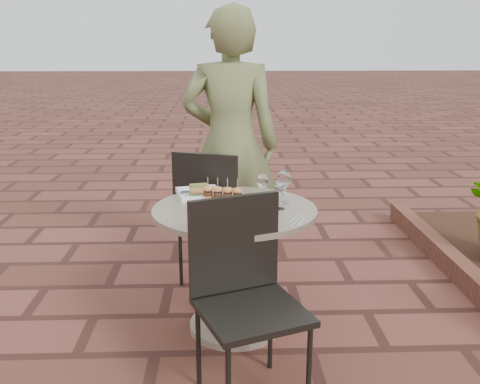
{
  "coord_description": "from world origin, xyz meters",
  "views": [
    {
      "loc": [
        -0.06,
        -2.94,
        1.6
      ],
      "look_at": [
        0.05,
        -0.16,
        0.82
      ],
      "focal_mm": 40.0,
      "sensor_mm": 36.0,
      "label": 1
    }
  ],
  "objects_px": {
    "chair_far": "(211,207)",
    "chair_near": "(243,282)",
    "diner": "(230,145)",
    "plate_tuna": "(242,222)",
    "cafe_table": "(235,250)",
    "plate_sliders": "(223,196)",
    "plate_salmon": "(199,192)"
  },
  "relations": [
    {
      "from": "cafe_table",
      "to": "plate_salmon",
      "type": "height_order",
      "value": "plate_salmon"
    },
    {
      "from": "cafe_table",
      "to": "plate_salmon",
      "type": "distance_m",
      "value": 0.42
    },
    {
      "from": "chair_near",
      "to": "cafe_table",
      "type": "bearing_deg",
      "value": 71.48
    },
    {
      "from": "plate_salmon",
      "to": "chair_near",
      "type": "bearing_deg",
      "value": -74.44
    },
    {
      "from": "chair_far",
      "to": "plate_sliders",
      "type": "bearing_deg",
      "value": 119.55
    },
    {
      "from": "chair_far",
      "to": "plate_salmon",
      "type": "xyz_separation_m",
      "value": [
        -0.06,
        -0.35,
        0.2
      ]
    },
    {
      "from": "chair_far",
      "to": "diner",
      "type": "xyz_separation_m",
      "value": [
        0.13,
        0.24,
        0.37
      ]
    },
    {
      "from": "cafe_table",
      "to": "plate_sliders",
      "type": "xyz_separation_m",
      "value": [
        -0.06,
        0.11,
        0.28
      ]
    },
    {
      "from": "plate_salmon",
      "to": "diner",
      "type": "bearing_deg",
      "value": 71.69
    },
    {
      "from": "plate_tuna",
      "to": "plate_sliders",
      "type": "bearing_deg",
      "value": 103.27
    },
    {
      "from": "chair_far",
      "to": "diner",
      "type": "relative_size",
      "value": 0.5
    },
    {
      "from": "plate_sliders",
      "to": "chair_near",
      "type": "bearing_deg",
      "value": -82.52
    },
    {
      "from": "cafe_table",
      "to": "chair_far",
      "type": "distance_m",
      "value": 0.63
    },
    {
      "from": "chair_far",
      "to": "plate_tuna",
      "type": "distance_m",
      "value": 0.92
    },
    {
      "from": "diner",
      "to": "plate_tuna",
      "type": "relative_size",
      "value": 6.31
    },
    {
      "from": "diner",
      "to": "plate_sliders",
      "type": "distance_m",
      "value": 0.76
    },
    {
      "from": "chair_near",
      "to": "plate_sliders",
      "type": "relative_size",
      "value": 3.45
    },
    {
      "from": "cafe_table",
      "to": "plate_salmon",
      "type": "xyz_separation_m",
      "value": [
        -0.2,
        0.25,
        0.27
      ]
    },
    {
      "from": "chair_near",
      "to": "plate_tuna",
      "type": "xyz_separation_m",
      "value": [
        0.0,
        0.28,
        0.2
      ]
    },
    {
      "from": "chair_far",
      "to": "diner",
      "type": "distance_m",
      "value": 0.46
    },
    {
      "from": "chair_far",
      "to": "plate_sliders",
      "type": "relative_size",
      "value": 3.45
    },
    {
      "from": "chair_near",
      "to": "plate_sliders",
      "type": "bearing_deg",
      "value": 76.48
    },
    {
      "from": "cafe_table",
      "to": "chair_near",
      "type": "xyz_separation_m",
      "value": [
        0.02,
        -0.56,
        0.07
      ]
    },
    {
      "from": "cafe_table",
      "to": "plate_sliders",
      "type": "height_order",
      "value": "plate_sliders"
    },
    {
      "from": "plate_tuna",
      "to": "diner",
      "type": "bearing_deg",
      "value": 91.73
    },
    {
      "from": "chair_far",
      "to": "chair_near",
      "type": "distance_m",
      "value": 1.18
    },
    {
      "from": "cafe_table",
      "to": "plate_tuna",
      "type": "xyz_separation_m",
      "value": [
        0.03,
        -0.28,
        0.26
      ]
    },
    {
      "from": "chair_near",
      "to": "diner",
      "type": "bearing_deg",
      "value": 70.23
    },
    {
      "from": "cafe_table",
      "to": "chair_far",
      "type": "relative_size",
      "value": 0.97
    },
    {
      "from": "diner",
      "to": "plate_tuna",
      "type": "xyz_separation_m",
      "value": [
        0.03,
        -1.13,
        -0.18
      ]
    },
    {
      "from": "chair_near",
      "to": "plate_salmon",
      "type": "xyz_separation_m",
      "value": [
        -0.23,
        0.81,
        0.2
      ]
    },
    {
      "from": "plate_tuna",
      "to": "chair_near",
      "type": "bearing_deg",
      "value": -90.76
    }
  ]
}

